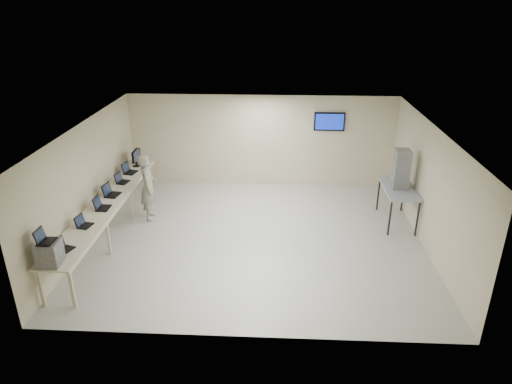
{
  "coord_description": "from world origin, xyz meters",
  "views": [
    {
      "loc": [
        0.51,
        -9.77,
        5.49
      ],
      "look_at": [
        0.0,
        0.2,
        1.15
      ],
      "focal_mm": 32.0,
      "sensor_mm": 36.0,
      "label": 1
    }
  ],
  "objects_px": {
    "equipment_box": "(49,253)",
    "side_table": "(399,190)",
    "workbench": "(107,205)",
    "soldier": "(148,187)"
  },
  "relations": [
    {
      "from": "workbench",
      "to": "equipment_box",
      "type": "relative_size",
      "value": 13.19
    },
    {
      "from": "workbench",
      "to": "soldier",
      "type": "height_order",
      "value": "soldier"
    },
    {
      "from": "workbench",
      "to": "equipment_box",
      "type": "height_order",
      "value": "equipment_box"
    },
    {
      "from": "soldier",
      "to": "side_table",
      "type": "bearing_deg",
      "value": -100.78
    },
    {
      "from": "equipment_box",
      "to": "side_table",
      "type": "xyz_separation_m",
      "value": [
        7.25,
        3.8,
        -0.21
      ]
    },
    {
      "from": "workbench",
      "to": "soldier",
      "type": "distance_m",
      "value": 1.22
    },
    {
      "from": "soldier",
      "to": "side_table",
      "type": "xyz_separation_m",
      "value": [
        6.45,
        0.08,
        0.02
      ]
    },
    {
      "from": "equipment_box",
      "to": "soldier",
      "type": "bearing_deg",
      "value": 73.31
    },
    {
      "from": "equipment_box",
      "to": "side_table",
      "type": "height_order",
      "value": "equipment_box"
    },
    {
      "from": "soldier",
      "to": "workbench",
      "type": "bearing_deg",
      "value": 130.98
    }
  ]
}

